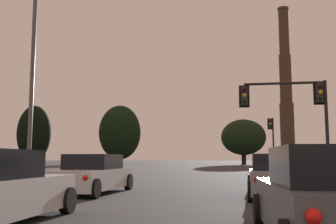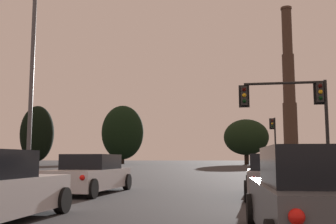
{
  "view_description": "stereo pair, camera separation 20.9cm",
  "coord_description": "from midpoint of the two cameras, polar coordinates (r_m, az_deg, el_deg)",
  "views": [
    {
      "loc": [
        1.57,
        0.03,
        1.26
      ],
      "look_at": [
        -2.01,
        22.9,
        4.02
      ],
      "focal_mm": 42.0,
      "sensor_mm": 36.0,
      "label": 1
    },
    {
      "loc": [
        1.78,
        0.06,
        1.26
      ],
      "look_at": [
        -2.01,
        22.9,
        4.02
      ],
      "focal_mm": 42.0,
      "sensor_mm": 36.0,
      "label": 2
    }
  ],
  "objects": [
    {
      "name": "sedan_right_lane_front",
      "position": [
        13.9,
        15.16,
        -9.01
      ],
      "size": [
        2.18,
        4.77,
        1.43
      ],
      "rotation": [
        0.0,
        0.0,
        -0.05
      ],
      "color": "gray",
      "rests_on": "ground_plane"
    },
    {
      "name": "sedan_left_lane_front",
      "position": [
        15.01,
        -11.41,
        -8.94
      ],
      "size": [
        2.1,
        4.75,
        1.43
      ],
      "rotation": [
        0.0,
        0.0,
        -0.03
      ],
      "color": "silver",
      "rests_on": "ground_plane"
    },
    {
      "name": "hatchback_right_lane_second",
      "position": [
        6.29,
        21.59,
        -11.76
      ],
      "size": [
        2.01,
        4.15,
        1.44
      ],
      "rotation": [
        0.0,
        0.0,
        0.03
      ],
      "color": "#4C4F54",
      "rests_on": "ground_plane"
    },
    {
      "name": "traffic_light_overhead_right",
      "position": [
        22.17,
        17.82,
        0.99
      ],
      "size": [
        4.74,
        0.5,
        5.44
      ],
      "color": "black",
      "rests_on": "ground_plane"
    },
    {
      "name": "traffic_light_far_right",
      "position": [
        45.69,
        14.73,
        -3.34
      ],
      "size": [
        0.78,
        0.5,
        5.87
      ],
      "color": "black",
      "rests_on": "ground_plane"
    },
    {
      "name": "street_lamp",
      "position": [
        19.86,
        -18.1,
        7.43
      ],
      "size": [
        3.35,
        0.36,
        9.99
      ],
      "color": "#56565B",
      "rests_on": "ground_plane"
    },
    {
      "name": "smokestack",
      "position": [
        133.08,
        16.75,
        1.64
      ],
      "size": [
        7.13,
        7.13,
        51.39
      ],
      "color": "#3C2B22",
      "rests_on": "ground_plane"
    },
    {
      "name": "treeline_center_left",
      "position": [
        96.69,
        -7.06,
        -2.96
      ],
      "size": [
        10.29,
        9.26,
        14.26
      ],
      "color": "black",
      "rests_on": "ground_plane"
    },
    {
      "name": "treeline_far_left",
      "position": [
        97.6,
        -18.93,
        -2.98
      ],
      "size": [
        7.91,
        7.12,
        13.75
      ],
      "color": "black",
      "rests_on": "ground_plane"
    },
    {
      "name": "treeline_center_right",
      "position": [
        89.81,
        10.82,
        -3.61
      ],
      "size": [
        9.96,
        8.97,
        10.11
      ],
      "color": "black",
      "rests_on": "ground_plane"
    }
  ]
}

